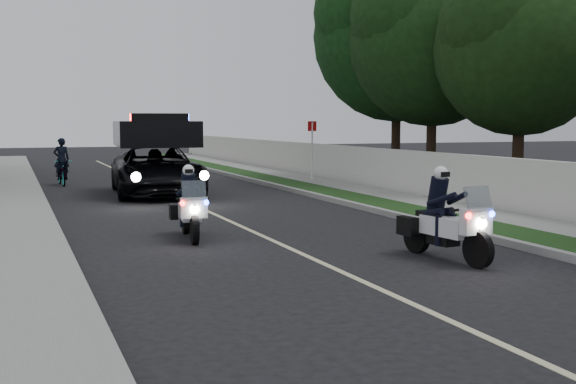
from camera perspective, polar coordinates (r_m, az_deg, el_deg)
name	(u,v)px	position (r m, az deg, el deg)	size (l,w,h in m)	color
ground	(333,268)	(12.13, 3.59, -6.02)	(120.00, 120.00, 0.00)	black
curb_right	(319,196)	(22.81, 2.49, -0.36)	(0.20, 60.00, 0.15)	gray
grass_verge	(340,196)	(23.10, 4.09, -0.28)	(1.20, 60.00, 0.16)	#193814
sidewalk_right	(376,194)	(23.68, 6.94, -0.16)	(1.40, 60.00, 0.16)	gray
property_wall	(403,173)	(24.10, 9.06, 1.51)	(0.22, 60.00, 1.50)	beige
curb_left	(46,208)	(20.95, -18.54, -1.17)	(0.20, 60.00, 0.15)	gray
sidewalk_left	(3,209)	(20.93, -21.55, -1.27)	(2.00, 60.00, 0.16)	gray
lane_marking	(192,204)	(21.52, -7.57, -0.95)	(0.12, 50.00, 0.01)	#BFB78C
police_moto_left	(190,239)	(15.27, -7.73, -3.65)	(0.64, 1.82, 1.55)	white
police_moto_right	(444,260)	(13.13, 12.21, -5.25)	(0.68, 1.96, 1.66)	silver
police_suv	(157,195)	(24.44, -10.26, -0.22)	(2.74, 5.92, 2.88)	black
bicycle	(62,185)	(28.94, -17.35, 0.51)	(0.64, 1.84, 0.96)	black
cyclist	(62,185)	(28.94, -17.35, 0.51)	(0.58, 0.39, 1.61)	black
sign_post	(312,184)	(28.23, 1.90, 0.64)	(0.39, 0.39, 2.52)	red
tree_right_b	(430,187)	(27.49, 11.15, 0.40)	(6.23, 6.23, 10.39)	#173712
tree_right_c	(516,197)	(24.40, 17.55, -0.40)	(5.48, 5.48, 9.13)	#173410
tree_right_d	(395,182)	(29.63, 8.44, 0.82)	(6.70, 6.70, 11.17)	#153E14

